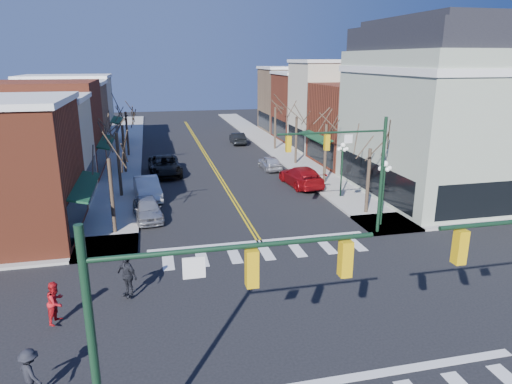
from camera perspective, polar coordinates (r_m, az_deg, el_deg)
ground at (r=20.44m, az=5.68°, el=-14.36°), size 160.00×160.00×0.00m
sidewalk_left at (r=38.13m, az=-16.89°, el=-0.11°), size 3.50×70.00×0.15m
sidewalk_right at (r=40.73m, az=8.43°, el=1.45°), size 3.50×70.00×0.15m
bldg_left_stucco_a at (r=37.94m, az=-27.62°, el=4.36°), size 10.00×7.00×7.50m
bldg_left_brick_b at (r=45.55m, az=-25.34°, el=7.01°), size 10.00×9.00×8.50m
bldg_left_tan at (r=53.61m, az=-23.55°, el=8.02°), size 10.00×7.50×7.80m
bldg_left_stucco_b at (r=61.18m, az=-22.34°, el=9.21°), size 10.00×8.00×8.20m
bldg_right_brick_a at (r=47.85m, az=13.74°, el=8.17°), size 10.00×8.50×8.00m
bldg_right_stucco at (r=54.72m, az=10.17°, el=10.41°), size 10.00×7.00×10.00m
bldg_right_brick_b at (r=61.73m, az=7.39°, el=10.47°), size 10.00×8.00×8.50m
bldg_right_tan at (r=69.23m, az=5.07°, el=11.37°), size 10.00×8.00×9.00m
victorian_corner at (r=38.47m, az=22.89°, el=9.48°), size 12.25×14.25×13.30m
traffic_mast_near_left at (r=10.81m, az=-9.80°, el=-15.72°), size 6.60×0.28×7.20m
traffic_mast_far_right at (r=27.16m, az=12.13°, el=3.86°), size 6.60×0.28×7.20m
lamppost_corner at (r=29.70m, az=15.69°, el=1.20°), size 0.36×0.36×4.33m
lamppost_midblock at (r=35.37m, az=10.72°, el=3.89°), size 0.36×0.36×4.33m
tree_left_a at (r=28.84m, az=-17.57°, el=-0.61°), size 0.24×0.24×4.76m
tree_left_b at (r=36.54m, az=-16.74°, el=3.17°), size 0.24×0.24×5.04m
tree_left_c at (r=44.41m, az=-16.17°, el=5.13°), size 0.24×0.24×4.55m
tree_left_d at (r=52.26m, az=-15.80°, el=6.96°), size 0.24×0.24×4.90m
tree_right_a at (r=32.09m, az=13.82°, el=1.24°), size 0.24×0.24×4.62m
tree_right_b at (r=39.12m, az=8.64°, el=4.62°), size 0.24×0.24×5.18m
tree_right_c at (r=46.55m, az=5.02°, el=6.38°), size 0.24×0.24×4.83m
tree_right_d at (r=54.10m, az=2.40°, el=7.90°), size 0.24×0.24×4.97m
car_left_near at (r=31.42m, az=-13.40°, el=-2.04°), size 2.25×4.54×1.49m
car_left_mid at (r=36.03m, az=-13.43°, el=0.45°), size 2.32×5.18×1.65m
car_left_far at (r=43.25m, az=-11.34°, el=3.25°), size 3.08×6.28×1.72m
car_right_near at (r=38.77m, az=5.68°, el=1.96°), size 2.79×5.94×1.68m
car_right_mid at (r=44.41m, az=1.75°, el=3.69°), size 1.73×4.10×1.38m
car_right_far at (r=58.12m, az=-2.31°, el=6.72°), size 1.58×4.40×1.44m
pedestrian_red_b at (r=20.41m, az=-23.74°, el=-12.50°), size 0.94×1.05×1.77m
pedestrian_dark_a at (r=21.39m, az=-15.83°, el=-10.02°), size 1.15×1.17×1.98m
pedestrian_dark_b at (r=16.85m, az=-26.36°, el=-19.62°), size 1.16×1.21×1.65m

